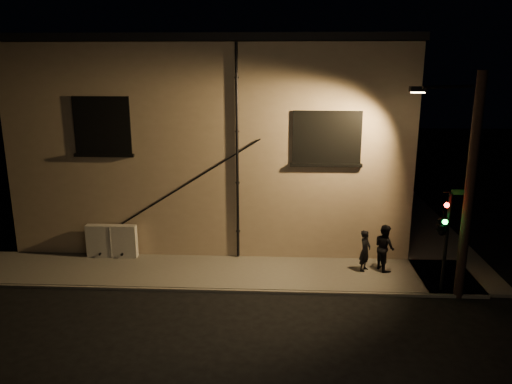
# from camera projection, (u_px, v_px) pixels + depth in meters

# --- Properties ---
(ground) EXTENTS (90.00, 90.00, 0.00)m
(ground) POSITION_uv_depth(u_px,v_px,m) (283.00, 293.00, 17.29)
(ground) COLOR black
(sidewalk) EXTENTS (21.00, 16.00, 0.12)m
(sidewalk) POSITION_uv_depth(u_px,v_px,m) (311.00, 246.00, 21.45)
(sidewalk) COLOR #5B5752
(sidewalk) RESTS_ON ground
(building) EXTENTS (16.20, 12.23, 8.80)m
(building) POSITION_uv_depth(u_px,v_px,m) (224.00, 131.00, 25.01)
(building) COLOR tan
(building) RESTS_ON ground
(utility_cabinet) EXTENTS (2.02, 0.34, 1.33)m
(utility_cabinet) POSITION_uv_depth(u_px,v_px,m) (112.00, 241.00, 20.04)
(utility_cabinet) COLOR #BBB7B2
(utility_cabinet) RESTS_ON sidewalk
(pedestrian_a) EXTENTS (0.63, 0.69, 1.58)m
(pedestrian_a) POSITION_uv_depth(u_px,v_px,m) (365.00, 251.00, 18.67)
(pedestrian_a) COLOR black
(pedestrian_a) RESTS_ON sidewalk
(pedestrian_b) EXTENTS (0.93, 1.04, 1.77)m
(pedestrian_b) POSITION_uv_depth(u_px,v_px,m) (385.00, 247.00, 18.74)
(pedestrian_b) COLOR black
(pedestrian_b) RESTS_ON sidewalk
(traffic_signal) EXTENTS (1.20, 2.09, 3.58)m
(traffic_signal) POSITION_uv_depth(u_px,v_px,m) (443.00, 224.00, 16.57)
(traffic_signal) COLOR black
(traffic_signal) RESTS_ON sidewalk
(streetlamp_pole) EXTENTS (2.03, 1.40, 7.52)m
(streetlamp_pole) POSITION_uv_depth(u_px,v_px,m) (467.00, 183.00, 16.06)
(streetlamp_pole) COLOR black
(streetlamp_pole) RESTS_ON ground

